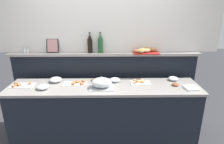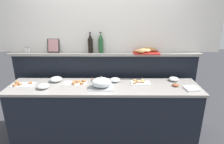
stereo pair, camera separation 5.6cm
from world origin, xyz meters
The scene contains 21 objects.
ground_plane centered at (0.00, 0.60, 0.00)m, with size 12.00×12.00×0.00m, color #38383D.
buffet_counter centered at (0.00, 0.00, 0.46)m, with size 2.75×0.61×0.91m.
back_ledge_unit centered at (0.00, 0.48, 0.68)m, with size 3.02×0.22×1.30m.
upper_wall_panel centered at (0.00, 0.51, 1.95)m, with size 3.62×0.08×1.30m, color white.
sandwich_platter_front centered at (-1.18, 0.01, 0.92)m, with size 0.31×0.20×0.04m.
sandwich_platter_rear centered at (-0.42, 0.08, 0.93)m, with size 0.34×0.17×0.04m.
sandwich_platter_side centered at (0.53, 0.10, 0.93)m, with size 0.28×0.17×0.04m.
serving_cloche centered at (-0.03, -0.07, 0.99)m, with size 0.34×0.24×0.17m.
glass_bowl_large centered at (1.06, 0.20, 0.94)m, with size 0.15×0.15×0.06m.
glass_bowl_medium centered at (0.16, 0.16, 0.94)m, with size 0.15×0.15×0.06m.
glass_bowl_small centered at (-0.84, -0.09, 0.95)m, with size 0.17×0.17×0.07m.
glass_bowl_extra centered at (-0.73, 0.16, 0.95)m, with size 0.18×0.18×0.07m.
condiment_bowl_cream centered at (1.03, -0.01, 0.93)m, with size 0.10×0.10×0.03m, color brown.
condiment_bowl_red centered at (-0.16, 0.18, 0.93)m, with size 0.09×0.09×0.03m, color brown.
napkin_stack centered at (1.21, -0.12, 0.93)m, with size 0.17×0.17×0.03m, color white.
wine_bottle_dark centered at (-0.22, 0.42, 1.44)m, with size 0.08×0.08×0.32m.
wine_bottle_green centered at (-0.06, 0.43, 1.44)m, with size 0.08×0.08×0.32m.
salt_shaker centered at (-1.24, 0.41, 1.35)m, with size 0.03×0.03×0.09m.
pepper_shaker centered at (-1.19, 0.41, 1.35)m, with size 0.03×0.03×0.09m.
bread_basket centered at (0.65, 0.41, 1.34)m, with size 0.40×0.29×0.08m.
framed_picture centered at (-0.81, 0.45, 1.41)m, with size 0.19×0.07×0.22m.
Camera 1 is at (0.08, -2.53, 2.01)m, focal length 30.72 mm.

